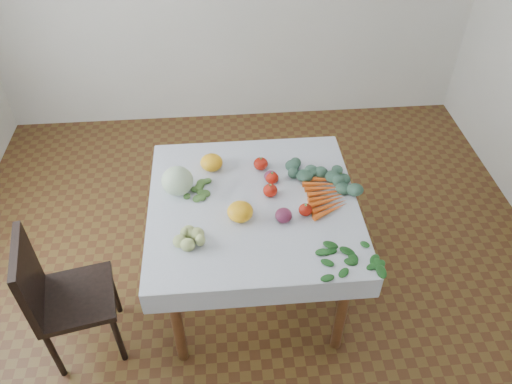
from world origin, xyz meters
TOP-DOWN VIEW (x-y plane):
  - ground at (0.00, 0.00)m, footprint 4.00×4.00m
  - table at (0.00, 0.00)m, footprint 1.00×1.00m
  - tablecloth at (0.00, 0.00)m, footprint 1.12×1.12m
  - chair at (-1.04, -0.31)m, footprint 0.46×0.46m
  - cabbage at (-0.40, 0.13)m, footprint 0.23×0.23m
  - tomato_a at (0.07, 0.28)m, footprint 0.10×0.10m
  - tomato_b at (0.12, 0.16)m, footprint 0.09×0.09m
  - tomato_c at (0.10, 0.05)m, footprint 0.10×0.10m
  - tomato_d at (0.26, -0.11)m, footprint 0.10×0.10m
  - heirloom_back at (-0.22, 0.31)m, footprint 0.17×0.17m
  - heirloom_front at (-0.08, -0.11)m, footprint 0.18×0.18m
  - onion_a at (0.11, 0.17)m, footprint 0.08×0.08m
  - onion_b at (0.15, -0.15)m, footprint 0.09×0.09m
  - tomatillo_cluster at (-0.31, -0.25)m, footprint 0.18×0.12m
  - carrot_bunch at (0.41, 0.01)m, footprint 0.22×0.34m
  - kale_bunch at (0.42, 0.15)m, footprint 0.35×0.33m
  - basil_bunch at (0.43, -0.44)m, footprint 0.29×0.23m
  - dill_bunch at (-0.28, 0.12)m, footprint 0.21×0.16m

SIDE VIEW (x-z plane):
  - ground at x=0.00m, z-range 0.00..0.00m
  - chair at x=-1.04m, z-range 0.06..0.92m
  - table at x=0.00m, z-range 0.28..1.03m
  - tablecloth at x=0.00m, z-range 0.75..0.76m
  - basil_bunch at x=0.43m, z-range 0.76..0.77m
  - dill_bunch at x=-0.28m, z-range 0.76..0.78m
  - carrot_bunch at x=0.41m, z-range 0.76..0.79m
  - kale_bunch at x=0.42m, z-range 0.76..0.81m
  - tomatillo_cluster at x=-0.31m, z-range 0.76..0.81m
  - tomato_d at x=0.26m, z-range 0.76..0.82m
  - onion_a at x=0.11m, z-range 0.76..0.82m
  - tomato_b at x=0.12m, z-range 0.76..0.82m
  - tomato_c at x=0.10m, z-range 0.76..0.83m
  - tomato_a at x=0.07m, z-range 0.76..0.83m
  - onion_b at x=0.15m, z-range 0.76..0.83m
  - heirloom_back at x=-0.22m, z-range 0.76..0.85m
  - heirloom_front at x=-0.08m, z-range 0.76..0.85m
  - cabbage at x=-0.40m, z-range 0.76..0.91m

